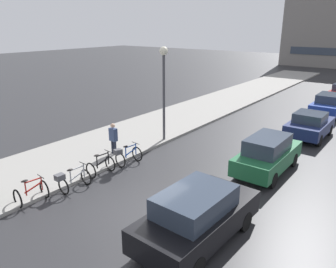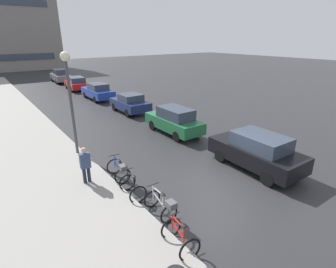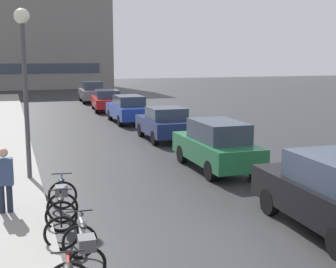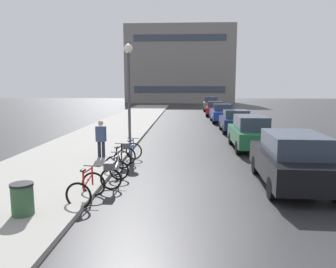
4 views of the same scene
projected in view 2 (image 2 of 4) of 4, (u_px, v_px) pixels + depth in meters
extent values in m
plane|color=#28282B|center=(219.00, 182.00, 11.20)|extent=(140.00, 140.00, 0.00)
cube|color=gray|center=(21.00, 141.00, 15.33)|extent=(4.80, 60.00, 0.14)
torus|color=black|center=(171.00, 228.00, 7.97)|extent=(0.72, 0.14, 0.72)
torus|color=black|center=(190.00, 250.00, 7.16)|extent=(0.72, 0.14, 0.72)
cube|color=red|center=(184.00, 235.00, 7.33)|extent=(0.04, 0.04, 0.56)
cube|color=red|center=(172.00, 222.00, 7.82)|extent=(0.04, 0.04, 0.53)
cube|color=red|center=(178.00, 222.00, 7.49)|extent=(0.10, 0.61, 0.04)
cube|color=red|center=(178.00, 230.00, 7.57)|extent=(0.11, 0.69, 0.25)
ellipsoid|color=black|center=(184.00, 226.00, 7.22)|extent=(0.17, 0.27, 0.07)
cylinder|color=black|center=(172.00, 214.00, 7.72)|extent=(0.50, 0.08, 0.03)
torus|color=black|center=(152.00, 199.00, 9.45)|extent=(0.68, 0.08, 0.68)
torus|color=black|center=(169.00, 214.00, 8.63)|extent=(0.68, 0.08, 0.68)
cube|color=#ADAFB5|center=(163.00, 202.00, 8.80)|extent=(0.04, 0.04, 0.54)
cube|color=#ADAFB5|center=(153.00, 193.00, 9.28)|extent=(0.04, 0.04, 0.61)
cube|color=#ADAFB5|center=(158.00, 191.00, 8.95)|extent=(0.06, 0.64, 0.04)
cube|color=#ADAFB5|center=(158.00, 199.00, 9.05)|extent=(0.06, 0.73, 0.26)
ellipsoid|color=black|center=(163.00, 194.00, 8.70)|extent=(0.15, 0.26, 0.07)
cylinder|color=black|center=(153.00, 185.00, 9.17)|extent=(0.50, 0.04, 0.03)
cube|color=#4C4C51|center=(171.00, 205.00, 8.38)|extent=(0.29, 0.35, 0.22)
torus|color=black|center=(127.00, 182.00, 10.48)|extent=(0.72, 0.13, 0.72)
torus|color=black|center=(138.00, 195.00, 9.66)|extent=(0.72, 0.13, 0.72)
cube|color=black|center=(134.00, 184.00, 9.83)|extent=(0.04, 0.04, 0.57)
cube|color=black|center=(128.00, 177.00, 10.31)|extent=(0.04, 0.04, 0.61)
cube|color=black|center=(131.00, 174.00, 9.98)|extent=(0.10, 0.61, 0.04)
cube|color=black|center=(131.00, 182.00, 10.07)|extent=(0.10, 0.69, 0.25)
ellipsoid|color=black|center=(134.00, 177.00, 9.72)|extent=(0.16, 0.27, 0.07)
cylinder|color=black|center=(127.00, 169.00, 10.20)|extent=(0.50, 0.08, 0.03)
torus|color=black|center=(114.00, 166.00, 11.77)|extent=(0.73, 0.14, 0.73)
torus|color=black|center=(123.00, 176.00, 10.94)|extent=(0.73, 0.14, 0.73)
cube|color=#234CA8|center=(119.00, 167.00, 11.12)|extent=(0.04, 0.04, 0.54)
cube|color=#234CA8|center=(115.00, 161.00, 11.61)|extent=(0.04, 0.04, 0.56)
cube|color=#234CA8|center=(117.00, 159.00, 11.28)|extent=(0.10, 0.61, 0.04)
cube|color=#234CA8|center=(117.00, 166.00, 11.36)|extent=(0.11, 0.70, 0.25)
ellipsoid|color=black|center=(119.00, 161.00, 11.01)|extent=(0.17, 0.27, 0.07)
cylinder|color=black|center=(114.00, 155.00, 11.51)|extent=(0.50, 0.08, 0.03)
cube|color=#4C4C51|center=(123.00, 168.00, 10.69)|extent=(0.32, 0.37, 0.22)
cube|color=black|center=(256.00, 154.00, 12.21)|extent=(2.13, 4.46, 0.75)
cube|color=#2D3847|center=(261.00, 141.00, 11.84)|extent=(1.70, 2.47, 0.63)
cylinder|color=black|center=(221.00, 155.00, 12.93)|extent=(0.25, 0.65, 0.64)
cylinder|color=black|center=(244.00, 148.00, 13.86)|extent=(0.25, 0.65, 0.64)
cylinder|color=black|center=(268.00, 179.00, 10.83)|extent=(0.25, 0.65, 0.64)
cylinder|color=black|center=(292.00, 167.00, 11.76)|extent=(0.25, 0.65, 0.64)
cube|color=#1E6038|center=(174.00, 123.00, 16.67)|extent=(1.73, 4.22, 0.71)
cube|color=#2D3847|center=(175.00, 113.00, 16.30)|extent=(1.41, 2.35, 0.66)
cylinder|color=black|center=(153.00, 125.00, 17.37)|extent=(0.23, 0.64, 0.64)
cylinder|color=black|center=(171.00, 121.00, 18.19)|extent=(0.23, 0.64, 0.64)
cylinder|color=black|center=(177.00, 136.00, 15.39)|extent=(0.23, 0.64, 0.64)
cylinder|color=black|center=(196.00, 131.00, 16.22)|extent=(0.23, 0.64, 0.64)
cube|color=navy|center=(130.00, 104.00, 21.32)|extent=(1.96, 3.78, 0.67)
cube|color=#2D3847|center=(131.00, 97.00, 21.00)|extent=(1.59, 1.73, 0.53)
cylinder|color=black|center=(115.00, 107.00, 21.85)|extent=(0.23, 0.64, 0.64)
cylinder|color=black|center=(133.00, 104.00, 22.79)|extent=(0.23, 0.64, 0.64)
cylinder|color=black|center=(128.00, 113.00, 20.08)|extent=(0.23, 0.64, 0.64)
cylinder|color=black|center=(147.00, 110.00, 21.02)|extent=(0.23, 0.64, 0.64)
cube|color=navy|center=(98.00, 93.00, 25.70)|extent=(1.81, 4.35, 0.70)
cube|color=#2D3847|center=(98.00, 86.00, 25.34)|extent=(1.48, 2.09, 0.56)
cylinder|color=black|center=(85.00, 95.00, 26.39)|extent=(0.22, 0.64, 0.64)
cylinder|color=black|center=(100.00, 93.00, 27.28)|extent=(0.22, 0.64, 0.64)
cylinder|color=black|center=(96.00, 100.00, 24.36)|extent=(0.22, 0.64, 0.64)
cylinder|color=black|center=(111.00, 97.00, 25.25)|extent=(0.22, 0.64, 0.64)
cube|color=#AD1919|center=(76.00, 84.00, 30.43)|extent=(2.27, 4.52, 0.61)
cube|color=#2D3847|center=(76.00, 79.00, 30.09)|extent=(1.75, 2.53, 0.56)
cylinder|color=black|center=(67.00, 86.00, 31.21)|extent=(0.28, 0.66, 0.64)
cylinder|color=black|center=(81.00, 85.00, 32.03)|extent=(0.28, 0.66, 0.64)
cylinder|color=black|center=(72.00, 89.00, 29.05)|extent=(0.28, 0.66, 0.64)
cylinder|color=black|center=(87.00, 88.00, 29.87)|extent=(0.28, 0.66, 0.64)
cube|color=slate|center=(61.00, 77.00, 35.30)|extent=(2.04, 4.46, 0.76)
cube|color=#2D3847|center=(60.00, 72.00, 34.92)|extent=(1.61, 2.14, 0.67)
cylinder|color=black|center=(52.00, 79.00, 36.05)|extent=(0.25, 0.65, 0.64)
cylinder|color=black|center=(65.00, 78.00, 36.93)|extent=(0.25, 0.65, 0.64)
cylinder|color=black|center=(57.00, 82.00, 33.95)|extent=(0.25, 0.65, 0.64)
cylinder|color=black|center=(70.00, 81.00, 34.82)|extent=(0.25, 0.65, 0.64)
cylinder|color=#1E2333|center=(85.00, 177.00, 10.79)|extent=(0.14, 0.14, 0.81)
cylinder|color=#1E2333|center=(89.00, 176.00, 10.88)|extent=(0.14, 0.14, 0.81)
cube|color=navy|center=(85.00, 161.00, 10.58)|extent=(0.42, 0.27, 0.65)
sphere|color=tan|center=(84.00, 150.00, 10.41)|extent=(0.22, 0.22, 0.22)
cylinder|color=#424247|center=(72.00, 111.00, 12.92)|extent=(0.14, 0.14, 4.80)
sphere|color=#F2EACC|center=(65.00, 56.00, 12.02)|extent=(0.45, 0.45, 0.45)
cube|color=#333D4C|center=(6.00, 58.00, 44.49)|extent=(15.81, 0.06, 1.10)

